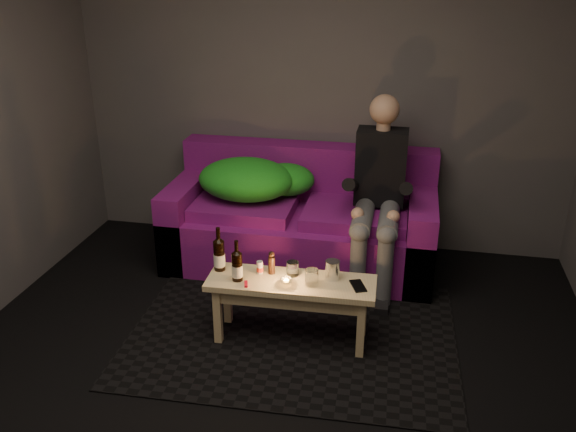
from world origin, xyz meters
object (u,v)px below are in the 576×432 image
sofa (302,223)px  person (378,190)px  coffee_table (291,291)px  beer_bottle_a (219,254)px  beer_bottle_b (237,266)px  steel_cup (332,270)px

sofa → person: 0.74m
coffee_table → beer_bottle_a: 0.51m
beer_bottle_a → beer_bottle_b: bearing=-36.2°
sofa → person: (0.60, -0.17, 0.39)m
sofa → person: person is taller
beer_bottle_a → steel_cup: size_ratio=2.37×
coffee_table → beer_bottle_a: beer_bottle_a is taller
sofa → beer_bottle_b: sofa is taller
sofa → coffee_table: 1.12m
sofa → beer_bottle_b: (-0.19, -1.18, 0.21)m
sofa → beer_bottle_b: 1.21m
beer_bottle_a → coffee_table: bearing=-5.7°
beer_bottle_a → beer_bottle_b: beer_bottle_a is taller
beer_bottle_b → steel_cup: size_ratio=2.17×
sofa → coffee_table: size_ratio=1.95×
person → steel_cup: bearing=-103.7°
person → steel_cup: person is taller
steel_cup → beer_bottle_a: bearing=-178.2°
sofa → coffee_table: sofa is taller
person → coffee_table: bearing=-116.0°
person → beer_bottle_a: 1.31m
beer_bottle_b → coffee_table: bearing=10.6°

